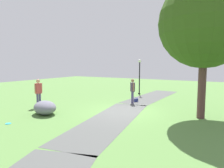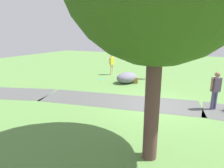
% 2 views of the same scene
% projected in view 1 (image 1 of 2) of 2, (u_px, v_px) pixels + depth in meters
% --- Properties ---
extents(ground_plane, '(48.00, 48.00, 0.00)m').
position_uv_depth(ground_plane, '(126.00, 111.00, 11.84)').
color(ground_plane, '#56813F').
extents(footpath_segment_near, '(8.06, 2.41, 0.01)m').
position_uv_depth(footpath_segment_near, '(152.00, 96.00, 17.21)').
color(footpath_segment_near, '#4D4F4D').
rests_on(footpath_segment_near, ground).
extents(footpath_segment_mid, '(8.25, 3.48, 0.01)m').
position_uv_depth(footpath_segment_mid, '(111.00, 120.00, 10.12)').
color(footpath_segment_mid, '#4D4F4D').
rests_on(footpath_segment_mid, ground).
extents(large_shade_tree, '(4.52, 4.52, 7.08)m').
position_uv_depth(large_shade_tree, '(205.00, 23.00, 9.93)').
color(large_shade_tree, brown).
rests_on(large_shade_tree, ground).
extents(lamp_post, '(0.28, 0.28, 3.17)m').
position_uv_depth(lamp_post, '(140.00, 73.00, 18.26)').
color(lamp_post, black).
rests_on(lamp_post, ground).
extents(lawn_boulder, '(1.74, 1.96, 0.75)m').
position_uv_depth(lawn_boulder, '(45.00, 108.00, 11.17)').
color(lawn_boulder, slate).
rests_on(lawn_boulder, ground).
extents(woman_with_handbag, '(0.43, 0.42, 1.73)m').
position_uv_depth(woman_with_handbag, '(133.00, 89.00, 14.16)').
color(woman_with_handbag, '#4C4571').
rests_on(woman_with_handbag, ground).
extents(passerby_on_path, '(0.51, 0.32, 1.81)m').
position_uv_depth(passerby_on_path, '(38.00, 91.00, 12.96)').
color(passerby_on_path, '#4C4278').
rests_on(passerby_on_path, ground).
extents(handbag_on_grass, '(0.36, 0.36, 0.31)m').
position_uv_depth(handbag_on_grass, '(136.00, 100.00, 14.77)').
color(handbag_on_grass, navy).
rests_on(handbag_on_grass, ground).
extents(backpack_by_boulder, '(0.34, 0.34, 0.40)m').
position_uv_depth(backpack_by_boulder, '(52.00, 108.00, 11.75)').
color(backpack_by_boulder, olive).
rests_on(backpack_by_boulder, ground).
extents(frisbee_on_grass, '(0.26, 0.26, 0.02)m').
position_uv_depth(frisbee_on_grass, '(8.00, 124.00, 9.42)').
color(frisbee_on_grass, '#27ACD3').
rests_on(frisbee_on_grass, ground).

